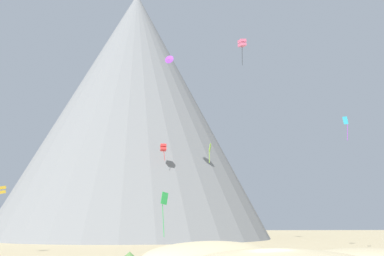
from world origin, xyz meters
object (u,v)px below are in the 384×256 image
Objects in this scene: kite_cyan_mid at (346,123)px; kite_violet_high at (169,59)px; kite_gold_low at (2,190)px; kite_rainbow_high at (242,43)px; rock_massif at (136,113)px; kite_teal_low at (132,187)px; kite_lime_mid at (210,149)px; kite_red_mid at (163,148)px; kite_green_low at (164,204)px.

kite_violet_high is at bearing 165.35° from kite_cyan_mid.
kite_rainbow_high is at bearing 100.93° from kite_gold_low.
rock_massif is 32.74m from kite_teal_low.
kite_gold_low is 28.71m from kite_lime_mid.
kite_violet_high is 16.78m from kite_red_mid.
kite_red_mid is (20.80, 28.14, 10.12)m from kite_gold_low.
kite_red_mid is at bearing 114.09° from kite_gold_low.
kite_teal_low is 24.39m from kite_lime_mid.
kite_rainbow_high is 1.84× the size of kite_red_mid.
kite_cyan_mid is at bearing -156.47° from kite_green_low.
rock_massif is at bearing 25.55° from kite_rainbow_high.
kite_teal_low is (15.07, 28.40, 2.58)m from kite_gold_low.
kite_rainbow_high is at bearing -170.74° from kite_red_mid.
kite_red_mid reaches higher than kite_green_low.
kite_gold_low is 0.35× the size of kite_cyan_mid.
kite_violet_high is (-22.91, 22.21, 16.34)m from kite_cyan_mid.
kite_lime_mid is at bearing -75.56° from rock_massif.
kite_gold_low is 0.66× the size of kite_violet_high.
kite_cyan_mid is 0.58× the size of kite_rainbow_high.
kite_gold_low is at bearing -111.70° from kite_violet_high.
kite_lime_mid is at bearing 103.43° from kite_red_mid.
kite_green_low is at bearing 85.19° from kite_red_mid.
kite_green_low is at bearing 41.01° from kite_gold_low.
rock_massif is 27.77× the size of kite_cyan_mid.
kite_red_mid reaches higher than kite_lime_mid.
rock_massif is at bearing 76.32° from kite_lime_mid.
kite_violet_high is (6.34, -6.79, 22.98)m from kite_teal_low.
kite_green_low is (-24.61, -6.39, -11.11)m from kite_cyan_mid.
kite_teal_low reaches higher than kite_green_low.
rock_massif is at bearing 124.37° from kite_violet_high.
rock_massif is 29.52m from kite_red_mid.
kite_cyan_mid reaches higher than kite_gold_low.
rock_massif reaches higher than kite_cyan_mid.
kite_gold_low is 0.37× the size of kite_red_mid.
kite_red_mid is at bearing 82.77° from kite_rainbow_high.
kite_green_low is 2.83× the size of kite_violet_high.
kite_teal_low is at bearing 122.61° from kite_gold_low.
rock_massif is 24.09× the size of kite_teal_low.
kite_violet_high reaches higher than kite_teal_low.
kite_cyan_mid is (29.42, -54.72, -13.62)m from rock_massif.
kite_red_mid is (5.90, -25.98, -12.72)m from rock_massif.
kite_gold_low is at bearing -151.31° from kite_cyan_mid.
kite_lime_mid is at bearing -107.49° from kite_green_low.
kite_rainbow_high is at bearing -105.50° from kite_green_low.
rock_massif reaches higher than kite_gold_low.
kite_violet_high is (-15.92, -10.13, -7.80)m from kite_rainbow_high.
kite_violet_high reaches higher than kite_gold_low.
kite_cyan_mid is at bearing 172.67° from kite_rainbow_high.
kite_cyan_mid is (44.32, -0.61, 9.22)m from kite_gold_low.
kite_rainbow_high is 37.55m from kite_lime_mid.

